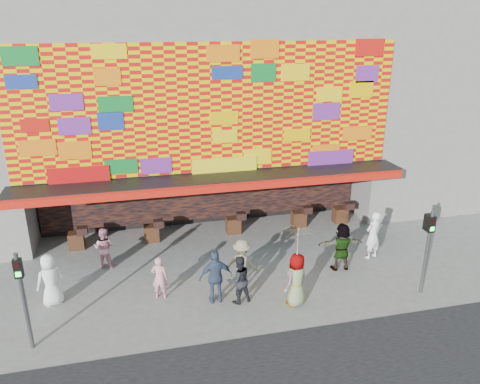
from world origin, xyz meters
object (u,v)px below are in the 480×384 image
(ped_c, at_px, (239,280))
(ped_d, at_px, (242,264))
(ped_g, at_px, (297,280))
(ped_h, at_px, (373,235))
(signal_right, at_px, (428,243))
(ped_f, at_px, (342,247))
(ped_i, at_px, (104,248))
(ped_a, at_px, (50,280))
(signal_left, at_px, (22,291))
(ped_b, at_px, (160,278))
(ped_e, at_px, (216,277))
(parasol, at_px, (298,243))

(ped_c, xyz_separation_m, ped_d, (0.32, 0.90, 0.06))
(ped_g, xyz_separation_m, ped_h, (3.94, 2.34, 0.06))
(signal_right, relative_size, ped_f, 1.64)
(ped_g, height_order, ped_i, ped_g)
(ped_a, bearing_deg, signal_right, 147.84)
(signal_right, height_order, ped_c, signal_right)
(ped_a, bearing_deg, signal_left, 60.15)
(ped_b, distance_m, ped_c, 2.63)
(ped_a, distance_m, ped_g, 7.92)
(ped_c, xyz_separation_m, ped_h, (5.72, 1.79, 0.13))
(ped_a, relative_size, ped_f, 0.97)
(ped_h, bearing_deg, ped_c, -3.08)
(ped_e, distance_m, parasol, 2.91)
(ped_b, bearing_deg, signal_right, -175.34)
(signal_right, distance_m, parasol, 4.42)
(parasol, bearing_deg, signal_right, -4.43)
(ped_b, relative_size, ped_d, 0.85)
(signal_right, height_order, ped_g, signal_right)
(ped_d, xyz_separation_m, ped_h, (5.40, 0.88, 0.08))
(ped_d, height_order, ped_e, ped_e)
(parasol, bearing_deg, ped_b, 161.92)
(ped_c, height_order, ped_g, ped_g)
(ped_f, height_order, parasol, parasol)
(ped_d, relative_size, parasol, 0.89)
(parasol, bearing_deg, ped_e, 163.82)
(signal_right, relative_size, ped_d, 1.70)
(ped_c, bearing_deg, parasol, 149.53)
(ped_h, bearing_deg, signal_left, -7.81)
(signal_right, distance_m, ped_h, 2.86)
(signal_left, xyz_separation_m, ped_a, (0.30, 2.17, -0.97))
(ped_e, height_order, ped_g, ped_e)
(ped_e, xyz_separation_m, ped_h, (6.44, 1.61, 0.03))
(ped_a, xyz_separation_m, ped_c, (5.93, -1.28, -0.06))
(ped_b, height_order, ped_g, ped_g)
(ped_f, distance_m, parasol, 3.27)
(signal_right, xyz_separation_m, parasol, (-4.39, 0.34, 0.36))
(ped_e, bearing_deg, signal_right, 168.55)
(signal_left, distance_m, ped_i, 4.83)
(ped_e, distance_m, ped_h, 6.64)
(ped_e, xyz_separation_m, ped_g, (2.50, -0.73, -0.03))
(signal_left, distance_m, ped_g, 8.07)
(ped_d, bearing_deg, ped_i, -3.52)
(parasol, bearing_deg, ped_h, 30.64)
(signal_left, relative_size, ped_d, 1.70)
(ped_a, distance_m, ped_c, 6.07)
(ped_c, bearing_deg, ped_f, -176.70)
(ped_b, bearing_deg, parasol, 177.90)
(signal_left, height_order, ped_f, signal_left)
(ped_a, relative_size, ped_d, 1.00)
(signal_left, relative_size, parasol, 1.50)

